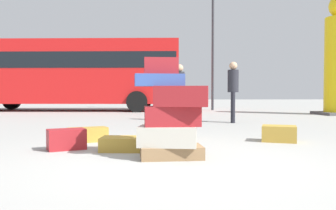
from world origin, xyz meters
The scene contains 11 objects.
ground_plane centered at (0.00, 0.00, 0.00)m, with size 80.00×80.00×0.00m, color #9E9E99.
suitcase_tower centered at (-0.06, 0.25, 0.53)m, with size 0.94×0.60×1.26m.
suitcase_brown_right_side centered at (0.16, 2.00, 0.28)m, with size 0.28×0.34×0.56m, color olive.
suitcase_tan_upright_blue centered at (-0.67, 0.83, 0.10)m, with size 0.67×0.42×0.19m, color #B28C33.
suitcase_maroon_foreground_near centered at (-1.51, 0.98, 0.15)m, with size 0.52×0.30×0.30m, color maroon.
suitcase_tan_behind_tower centered at (-1.35, 1.76, 0.12)m, with size 0.63×0.29×0.24m, color #B28C33.
suitcase_tan_left_side centered at (1.85, 1.64, 0.13)m, with size 0.55×0.42×0.27m, color #B28C33.
person_bearded_onlooker centered at (0.55, 6.06, 0.99)m, with size 0.30×0.34×1.65m.
person_tourist_with_camera centered at (1.97, 5.36, 1.00)m, with size 0.30×0.33×1.67m.
parked_bus centered at (-4.05, 12.23, 1.83)m, with size 10.31×3.32×3.15m.
lamp_post centered at (2.68, 12.37, 4.63)m, with size 0.36×0.36×7.27m.
Camera 1 is at (-0.32, -4.05, 0.81)m, focal length 37.11 mm.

